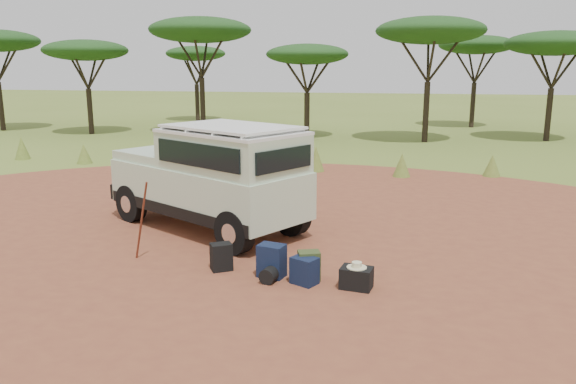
% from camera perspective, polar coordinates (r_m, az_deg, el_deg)
% --- Properties ---
extents(ground, '(140.00, 140.00, 0.00)m').
position_cam_1_polar(ground, '(11.70, -4.04, -5.61)').
color(ground, '#5D6E27').
rests_on(ground, ground).
extents(dirt_clearing, '(23.00, 23.00, 0.01)m').
position_cam_1_polar(dirt_clearing, '(11.69, -4.04, -5.59)').
color(dirt_clearing, brown).
rests_on(dirt_clearing, ground).
extents(grass_fringe, '(36.60, 1.60, 0.90)m').
position_cam_1_polar(grass_fringe, '(19.84, 3.14, 3.18)').
color(grass_fringe, '#5D6E27').
rests_on(grass_fringe, ground).
extents(acacia_treeline, '(46.70, 13.20, 6.26)m').
position_cam_1_polar(acacia_treeline, '(30.59, 7.79, 14.80)').
color(acacia_treeline, '#2D2319').
rests_on(acacia_treeline, ground).
extents(safari_vehicle, '(5.26, 4.16, 2.43)m').
position_cam_1_polar(safari_vehicle, '(12.77, -7.74, 1.31)').
color(safari_vehicle, '#B3C9AB').
rests_on(safari_vehicle, ground).
extents(walking_staff, '(0.47, 0.28, 1.58)m').
position_cam_1_polar(walking_staff, '(11.00, -14.67, -2.88)').
color(walking_staff, maroon).
rests_on(walking_staff, ground).
extents(backpack_black, '(0.46, 0.43, 0.51)m').
position_cam_1_polar(backpack_black, '(10.38, -6.79, -6.58)').
color(backpack_black, black).
rests_on(backpack_black, ground).
extents(backpack_navy, '(0.52, 0.42, 0.60)m').
position_cam_1_polar(backpack_navy, '(9.99, -1.67, -7.01)').
color(backpack_navy, '#121C38').
rests_on(backpack_navy, ground).
extents(backpack_olive, '(0.44, 0.38, 0.52)m').
position_cam_1_polar(backpack_olive, '(9.87, 2.14, -7.49)').
color(backpack_olive, '#374721').
rests_on(backpack_olive, ground).
extents(duffel_navy, '(0.52, 0.48, 0.48)m').
position_cam_1_polar(duffel_navy, '(9.70, 1.68, -8.00)').
color(duffel_navy, '#121C38').
rests_on(duffel_navy, ground).
extents(hard_case, '(0.57, 0.44, 0.37)m').
position_cam_1_polar(hard_case, '(9.59, 6.96, -8.67)').
color(hard_case, black).
rests_on(hard_case, ground).
extents(stuff_sack, '(0.32, 0.32, 0.28)m').
position_cam_1_polar(stuff_sack, '(9.78, -1.93, -8.45)').
color(stuff_sack, black).
rests_on(stuff_sack, ground).
extents(safari_hat, '(0.34, 0.34, 0.10)m').
position_cam_1_polar(safari_hat, '(9.52, 7.00, -7.43)').
color(safari_hat, beige).
rests_on(safari_hat, hard_case).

